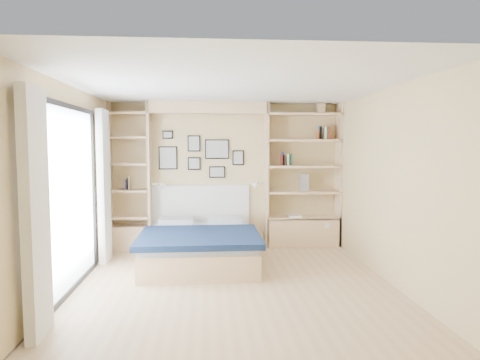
{
  "coord_description": "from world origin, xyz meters",
  "views": [
    {
      "loc": [
        -0.33,
        -5.26,
        1.77
      ],
      "look_at": [
        0.15,
        0.9,
        1.27
      ],
      "focal_mm": 32.0,
      "sensor_mm": 36.0,
      "label": 1
    }
  ],
  "objects": [
    {
      "name": "bed",
      "position": [
        -0.44,
        1.1,
        0.27
      ],
      "size": [
        1.7,
        2.2,
        1.07
      ],
      "color": "#E6BF8B",
      "rests_on": "ground"
    },
    {
      "name": "reading_lamps",
      "position": [
        -0.3,
        2.0,
        1.1
      ],
      "size": [
        1.92,
        0.12,
        0.15
      ],
      "color": "silver",
      "rests_on": "ground"
    },
    {
      "name": "room_shell",
      "position": [
        -0.39,
        1.52,
        1.08
      ],
      "size": [
        4.5,
        4.5,
        4.5
      ],
      "color": "tan",
      "rests_on": "ground"
    },
    {
      "name": "shelf_decor",
      "position": [
        1.11,
        2.07,
        1.7
      ],
      "size": [
        3.49,
        0.23,
        2.03
      ],
      "color": "#A51E1E",
      "rests_on": "ground"
    },
    {
      "name": "photo_gallery",
      "position": [
        -0.45,
        2.22,
        1.6
      ],
      "size": [
        1.48,
        0.02,
        0.82
      ],
      "color": "black",
      "rests_on": "ground"
    },
    {
      "name": "ground",
      "position": [
        0.0,
        0.0,
        0.0
      ],
      "size": [
        4.5,
        4.5,
        0.0
      ],
      "primitive_type": "plane",
      "color": "tan",
      "rests_on": "ground"
    }
  ]
}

